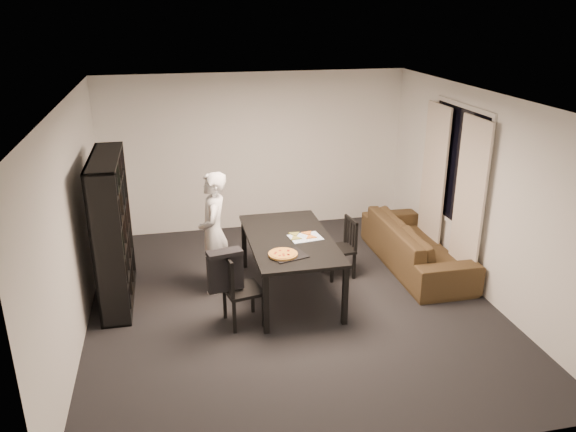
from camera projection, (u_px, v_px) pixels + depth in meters
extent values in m
cube|color=black|center=(291.00, 303.00, 7.20)|extent=(5.00, 5.50, 0.01)
cube|color=white|center=(292.00, 99.00, 6.28)|extent=(5.00, 5.50, 0.01)
cube|color=white|center=(255.00, 152.00, 9.26)|extent=(5.00, 0.01, 2.60)
cube|color=white|center=(371.00, 328.00, 4.23)|extent=(5.00, 0.01, 2.60)
cube|color=white|center=(73.00, 224.00, 6.25)|extent=(0.01, 5.50, 2.60)
cube|color=white|center=(480.00, 194.00, 7.24)|extent=(0.01, 5.50, 2.60)
cube|color=black|center=(458.00, 166.00, 7.71)|extent=(0.02, 1.40, 1.60)
cube|color=white|center=(458.00, 166.00, 7.71)|extent=(0.03, 1.52, 1.72)
cube|color=beige|center=(469.00, 203.00, 7.34)|extent=(0.03, 0.70, 2.25)
cube|color=beige|center=(433.00, 180.00, 8.30)|extent=(0.03, 0.70, 2.25)
cube|color=black|center=(112.00, 230.00, 6.99)|extent=(0.35, 1.50, 1.90)
cube|color=black|center=(290.00, 239.00, 7.19)|extent=(1.05, 1.89, 0.04)
cube|color=black|center=(266.00, 304.00, 6.42)|extent=(0.06, 0.06, 0.75)
cube|color=black|center=(345.00, 296.00, 6.60)|extent=(0.06, 0.06, 0.75)
cube|color=black|center=(244.00, 243.00, 8.05)|extent=(0.06, 0.06, 0.75)
cube|color=black|center=(308.00, 238.00, 8.24)|extent=(0.06, 0.06, 0.75)
cube|color=black|center=(243.00, 290.00, 6.62)|extent=(0.50, 0.50, 0.04)
cube|color=black|center=(227.00, 274.00, 6.46)|extent=(0.12, 0.42, 0.45)
cube|color=black|center=(226.00, 258.00, 6.39)|extent=(0.11, 0.40, 0.05)
cube|color=black|center=(263.00, 311.00, 6.61)|extent=(0.04, 0.04, 0.41)
cube|color=black|center=(253.00, 297.00, 6.92)|extent=(0.04, 0.04, 0.41)
cube|color=black|center=(234.00, 317.00, 6.47)|extent=(0.04, 0.04, 0.41)
cube|color=black|center=(225.00, 303.00, 6.78)|extent=(0.04, 0.04, 0.41)
cube|color=black|center=(339.00, 249.00, 7.79)|extent=(0.43, 0.43, 0.04)
cube|color=black|center=(351.00, 233.00, 7.77)|extent=(0.08, 0.39, 0.42)
cube|color=black|center=(351.00, 220.00, 7.70)|extent=(0.07, 0.37, 0.05)
cube|color=black|center=(323.00, 260.00, 7.96)|extent=(0.04, 0.04, 0.38)
cube|color=black|center=(332.00, 270.00, 7.67)|extent=(0.04, 0.04, 0.38)
cube|color=black|center=(344.00, 257.00, 8.07)|extent=(0.04, 0.04, 0.38)
cube|color=black|center=(354.00, 266.00, 7.77)|extent=(0.04, 0.04, 0.38)
cube|color=black|center=(225.00, 273.00, 6.44)|extent=(0.43, 0.16, 0.45)
cube|color=black|center=(225.00, 253.00, 6.35)|extent=(0.43, 0.25, 0.05)
imported|color=silver|center=(214.00, 233.00, 7.27)|extent=(0.47, 0.64, 1.63)
cube|color=black|center=(289.00, 255.00, 6.66)|extent=(0.47, 0.42, 0.01)
cylinder|color=#AB7431|center=(283.00, 254.00, 6.65)|extent=(0.35, 0.35, 0.02)
cylinder|color=gold|center=(283.00, 253.00, 6.65)|extent=(0.31, 0.31, 0.01)
cube|color=white|center=(305.00, 237.00, 7.18)|extent=(0.44, 0.35, 0.01)
imported|color=#3A2B17|center=(416.00, 244.00, 8.12)|extent=(0.88, 2.26, 0.66)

